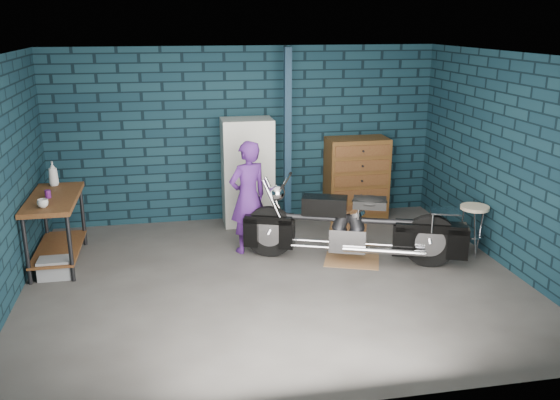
{
  "coord_description": "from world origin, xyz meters",
  "views": [
    {
      "loc": [
        -1.2,
        -6.54,
        3.08
      ],
      "look_at": [
        0.12,
        0.3,
        0.94
      ],
      "focal_mm": 38.0,
      "sensor_mm": 36.0,
      "label": 1
    }
  ],
  "objects_px": {
    "storage_bin": "(55,268)",
    "tool_chest": "(356,178)",
    "person": "(248,197)",
    "shop_stool": "(473,230)",
    "workbench": "(57,230)",
    "locker": "(248,172)",
    "motorcycle": "(353,222)"
  },
  "relations": [
    {
      "from": "tool_chest",
      "to": "shop_stool",
      "type": "bearing_deg",
      "value": -60.99
    },
    {
      "from": "tool_chest",
      "to": "motorcycle",
      "type": "bearing_deg",
      "value": -109.11
    },
    {
      "from": "locker",
      "to": "shop_stool",
      "type": "height_order",
      "value": "locker"
    },
    {
      "from": "workbench",
      "to": "storage_bin",
      "type": "height_order",
      "value": "workbench"
    },
    {
      "from": "storage_bin",
      "to": "tool_chest",
      "type": "distance_m",
      "value": 4.71
    },
    {
      "from": "workbench",
      "to": "shop_stool",
      "type": "xyz_separation_m",
      "value": [
        5.46,
        -0.74,
        -0.11
      ]
    },
    {
      "from": "workbench",
      "to": "motorcycle",
      "type": "bearing_deg",
      "value": -9.97
    },
    {
      "from": "workbench",
      "to": "locker",
      "type": "distance_m",
      "value": 2.92
    },
    {
      "from": "person",
      "to": "storage_bin",
      "type": "xyz_separation_m",
      "value": [
        -2.48,
        -0.42,
        -0.65
      ]
    },
    {
      "from": "workbench",
      "to": "locker",
      "type": "height_order",
      "value": "locker"
    },
    {
      "from": "motorcycle",
      "to": "storage_bin",
      "type": "xyz_separation_m",
      "value": [
        -3.78,
        0.2,
        -0.42
      ]
    },
    {
      "from": "motorcycle",
      "to": "storage_bin",
      "type": "bearing_deg",
      "value": -162.56
    },
    {
      "from": "storage_bin",
      "to": "workbench",
      "type": "bearing_deg",
      "value": 92.45
    },
    {
      "from": "person",
      "to": "tool_chest",
      "type": "bearing_deg",
      "value": -170.98
    },
    {
      "from": "person",
      "to": "shop_stool",
      "type": "bearing_deg",
      "value": 144.14
    },
    {
      "from": "workbench",
      "to": "locker",
      "type": "bearing_deg",
      "value": 23.06
    },
    {
      "from": "motorcycle",
      "to": "tool_chest",
      "type": "height_order",
      "value": "tool_chest"
    },
    {
      "from": "person",
      "to": "tool_chest",
      "type": "height_order",
      "value": "person"
    },
    {
      "from": "person",
      "to": "shop_stool",
      "type": "distance_m",
      "value": 3.07
    },
    {
      "from": "motorcycle",
      "to": "storage_bin",
      "type": "relative_size",
      "value": 6.3
    },
    {
      "from": "workbench",
      "to": "motorcycle",
      "type": "relative_size",
      "value": 0.56
    },
    {
      "from": "workbench",
      "to": "tool_chest",
      "type": "relative_size",
      "value": 1.09
    },
    {
      "from": "person",
      "to": "workbench",
      "type": "bearing_deg",
      "value": -23.59
    },
    {
      "from": "locker",
      "to": "tool_chest",
      "type": "bearing_deg",
      "value": 0.0
    },
    {
      "from": "shop_stool",
      "to": "tool_chest",
      "type": "bearing_deg",
      "value": 119.01
    },
    {
      "from": "storage_bin",
      "to": "tool_chest",
      "type": "relative_size",
      "value": 0.31
    },
    {
      "from": "person",
      "to": "locker",
      "type": "relative_size",
      "value": 0.94
    },
    {
      "from": "shop_stool",
      "to": "locker",
      "type": "bearing_deg",
      "value": 146.15
    },
    {
      "from": "locker",
      "to": "workbench",
      "type": "bearing_deg",
      "value": -156.94
    },
    {
      "from": "locker",
      "to": "shop_stool",
      "type": "distance_m",
      "value": 3.4
    },
    {
      "from": "storage_bin",
      "to": "tool_chest",
      "type": "bearing_deg",
      "value": 19.99
    },
    {
      "from": "person",
      "to": "tool_chest",
      "type": "xyz_separation_m",
      "value": [
        1.92,
        1.18,
        -0.13
      ]
    }
  ]
}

